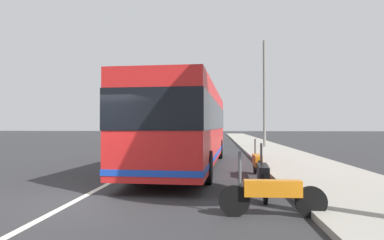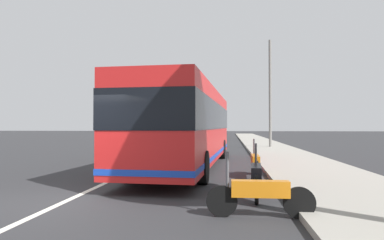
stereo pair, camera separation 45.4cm
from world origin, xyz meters
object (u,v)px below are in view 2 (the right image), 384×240
Objects in this scene: car_far_distant at (217,134)px; car_ahead_same_lane at (165,136)px; car_oncoming at (219,133)px; coach_bus at (188,124)px; motorcycle_far_end at (256,177)px; motorcycle_by_tree at (255,163)px; motorcycle_mid_row at (260,194)px; car_side_street at (189,133)px; utility_pole at (270,94)px.

car_ahead_same_lane is at bearing 151.66° from car_far_distant.
car_oncoming is at bearing -5.17° from car_far_distant.
motorcycle_far_end is at bearing -153.92° from coach_bus.
motorcycle_far_end is at bearing 176.90° from motorcycle_by_tree.
motorcycle_mid_row is 41.86m from car_oncoming.
car_oncoming is (16.36, -4.76, -0.05)m from car_ahead_same_lane.
motorcycle_by_tree is (4.94, -0.30, 0.03)m from motorcycle_mid_row.
motorcycle_mid_row is at bearing 11.39° from car_ahead_same_lane.
coach_bus is 6.23m from motorcycle_far_end.
utility_pole reaches higher than car_side_street.
car_far_distant is 0.51× the size of utility_pole.
motorcycle_by_tree is at bearing 15.54° from car_ahead_same_lane.
coach_bus is at bearing 46.33° from motorcycle_by_tree.
car_side_street is (31.59, 3.84, -1.08)m from coach_bus.
motorcycle_far_end is 18.48m from utility_pole.
car_side_street is at bearing 24.37° from utility_pole.
motorcycle_by_tree is at bearing 179.97° from car_far_distant.
motorcycle_far_end is 0.26× the size of utility_pole.
motorcycle_mid_row is at bearing 177.43° from motorcycle_by_tree.
car_far_distant is at bearing 177.87° from car_oncoming.
car_side_street is (39.08, 6.14, 0.28)m from motorcycle_mid_row.
car_oncoming reaches higher than motorcycle_by_tree.
car_ahead_same_lane is at bearing 1.28° from car_side_street.
car_ahead_same_lane is at bearing 20.08° from motorcycle_by_tree.
motorcycle_mid_row is 20.33m from utility_pole.
coach_bus is 28.60m from car_far_distant.
motorcycle_by_tree reaches higher than motorcycle_mid_row.
utility_pole reaches higher than motorcycle_mid_row.
car_ahead_same_lane is 11.53m from utility_pole.
motorcycle_mid_row is at bearing -178.63° from car_oncoming.
car_ahead_same_lane reaches higher than car_side_street.
car_far_distant reaches higher than motorcycle_mid_row.
motorcycle_far_end is 0.97× the size of motorcycle_by_tree.
car_side_street is at bearing 11.55° from motorcycle_by_tree.
car_side_street reaches higher than motorcycle_far_end.
car_side_street reaches higher than motorcycle_mid_row.
car_oncoming is 4.88m from car_side_street.
coach_bus is at bearing 178.15° from car_oncoming.
coach_bus reaches higher than car_far_distant.
car_far_distant is (10.63, -4.69, 0.02)m from car_ahead_same_lane.
car_ahead_same_lane is at bearing 17.20° from coach_bus.
motorcycle_far_end is at bearing -93.42° from motorcycle_mid_row.
motorcycle_far_end is 39.97m from car_oncoming.
car_ahead_same_lane reaches higher than motorcycle_mid_row.
motorcycle_by_tree is (3.04, -0.21, -0.00)m from motorcycle_far_end.
car_ahead_same_lane is at bearing 162.30° from car_oncoming.
car_far_distant is (34.18, 2.24, 0.26)m from motorcycle_far_end.
car_side_street is 0.49× the size of utility_pole.
car_ahead_same_lane is (20.51, 7.14, 0.25)m from motorcycle_by_tree.
car_ahead_same_lane is 11.62m from car_far_distant.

